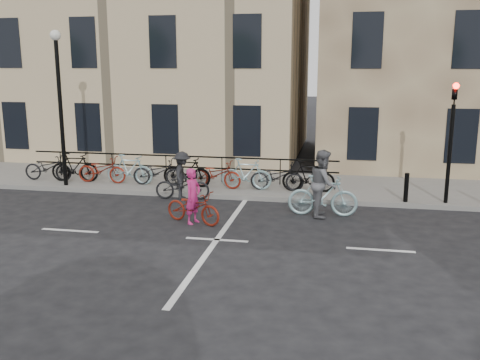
% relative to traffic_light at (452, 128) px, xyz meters
% --- Properties ---
extents(ground, '(120.00, 120.00, 0.00)m').
position_rel_traffic_light_xyz_m(ground, '(-6.20, -4.34, -2.45)').
color(ground, black).
rests_on(ground, ground).
extents(sidewalk, '(46.00, 4.00, 0.15)m').
position_rel_traffic_light_xyz_m(sidewalk, '(-10.20, 1.66, -2.38)').
color(sidewalk, slate).
rests_on(sidewalk, ground).
extents(building_west, '(20.00, 10.00, 10.00)m').
position_rel_traffic_light_xyz_m(building_west, '(-15.20, 8.66, 2.70)').
color(building_west, tan).
rests_on(building_west, sidewalk).
extents(traffic_light, '(0.18, 0.30, 3.90)m').
position_rel_traffic_light_xyz_m(traffic_light, '(0.00, 0.00, 0.00)').
color(traffic_light, black).
rests_on(traffic_light, sidewalk).
extents(lamp_post, '(0.36, 0.36, 5.28)m').
position_rel_traffic_light_xyz_m(lamp_post, '(-12.70, 0.06, 1.04)').
color(lamp_post, black).
rests_on(lamp_post, sidewalk).
extents(bollard_east, '(0.14, 0.14, 0.90)m').
position_rel_traffic_light_xyz_m(bollard_east, '(-1.20, -0.09, -1.85)').
color(bollard_east, black).
rests_on(bollard_east, sidewalk).
extents(parked_bikes, '(11.45, 1.23, 1.05)m').
position_rel_traffic_light_xyz_m(parked_bikes, '(-9.02, 0.70, -1.81)').
color(parked_bikes, black).
rests_on(parked_bikes, sidewalk).
extents(cyclist_pink, '(1.84, 1.16, 1.54)m').
position_rel_traffic_light_xyz_m(cyclist_pink, '(-7.17, -3.04, -1.92)').
color(cyclist_pink, maroon).
rests_on(cyclist_pink, ground).
extents(cyclist_grey, '(2.03, 0.97, 1.94)m').
position_rel_traffic_light_xyz_m(cyclist_grey, '(-3.69, -1.64, -1.67)').
color(cyclist_grey, '#91B9BE').
rests_on(cyclist_grey, ground).
extents(cyclist_dark, '(1.82, 1.08, 1.57)m').
position_rel_traffic_light_xyz_m(cyclist_dark, '(-8.25, -0.52, -1.84)').
color(cyclist_dark, black).
rests_on(cyclist_dark, ground).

